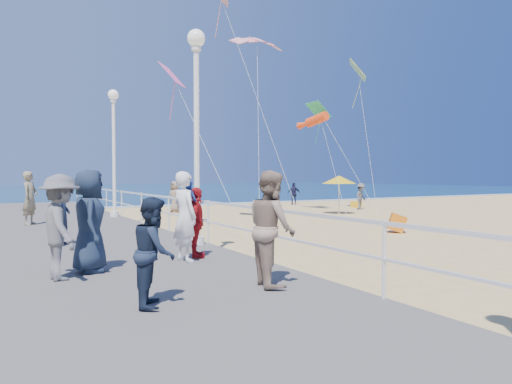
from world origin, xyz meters
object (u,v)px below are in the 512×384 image
spectator_2 (60,227)px  beach_walker_c (175,197)px  toddler_held (189,199)px  beach_umbrella (339,180)px  spectator_3 (196,223)px  spectator_0 (63,216)px  woman_holding_toddler (185,216)px  beach_walker_a (361,196)px  spectator_7 (154,251)px  spectator_4 (89,221)px  beach_chair_right (356,204)px  box_kite (397,225)px  spectator_6 (30,198)px  lamp_post_mid (197,113)px  beach_walker_b (294,194)px  spectator_1 (272,228)px  lamp_post_far (114,139)px  beach_chair_left (274,205)px

spectator_2 → beach_walker_c: 19.03m
toddler_held → beach_umbrella: beach_umbrella is taller
spectator_3 → spectator_0: bearing=60.9°
woman_holding_toddler → beach_walker_a: woman_holding_toddler is taller
spectator_7 → beach_walker_a: spectator_7 is taller
spectator_3 → spectator_4: 2.24m
spectator_0 → beach_walker_a: (18.65, 9.53, -0.29)m
spectator_0 → spectator_3: size_ratio=0.97×
beach_umbrella → spectator_3: bearing=-140.3°
beach_chair_right → beach_walker_c: bearing=170.0°
spectator_7 → box_kite: (11.18, 6.20, -0.82)m
spectator_6 → spectator_7: bearing=-144.0°
spectator_3 → spectator_4: spectator_4 is taller
lamp_post_mid → woman_holding_toddler: 3.27m
beach_walker_a → beach_chair_right: bearing=32.6°
toddler_held → beach_chair_right: bearing=-61.4°
beach_walker_b → beach_umbrella: 8.60m
woman_holding_toddler → spectator_7: woman_holding_toddler is taller
beach_walker_c → beach_umbrella: 9.46m
beach_walker_c → spectator_3: bearing=-29.2°
spectator_0 → box_kite: spectator_0 is taller
woman_holding_toddler → beach_umbrella: size_ratio=0.84×
spectator_7 → toddler_held: bearing=-7.9°
beach_umbrella → spectator_0: bearing=-153.7°
spectator_1 → spectator_7: 1.95m
spectator_2 → spectator_0: bearing=-14.2°
beach_walker_b → spectator_4: bearing=78.4°
beach_walker_a → spectator_3: bearing=-166.2°
spectator_3 → toddler_held: bearing=146.0°
beach_walker_b → toddler_held: bearing=81.4°
lamp_post_mid → woman_holding_toddler: bearing=-118.7°
lamp_post_mid → beach_chair_right: lamp_post_mid is taller
spectator_1 → spectator_2: 3.48m
woman_holding_toddler → lamp_post_far: bearing=-16.3°
beach_walker_b → beach_chair_right: (1.93, -4.57, -0.61)m
spectator_6 → box_kite: 13.24m
lamp_post_far → beach_chair_right: 17.44m
toddler_held → spectator_4: size_ratio=0.42×
lamp_post_far → beach_chair_left: bearing=27.6°
toddler_held → spectator_0: toddler_held is taller
beach_walker_a → spectator_1: bearing=-160.4°
woman_holding_toddler → lamp_post_mid: bearing=-39.3°
spectator_0 → beach_walker_b: (17.72, 15.61, -0.30)m
woman_holding_toddler → spectator_0: (-1.84, 3.51, -0.18)m
spectator_7 → beach_walker_c: 20.74m
toddler_held → beach_walker_c: 17.49m
spectator_0 → beach_chair_right: spectator_0 is taller
lamp_post_far → beach_chair_left: (11.85, 6.18, -3.46)m
woman_holding_toddler → spectator_1: same height
beach_chair_right → lamp_post_far: bearing=-168.0°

